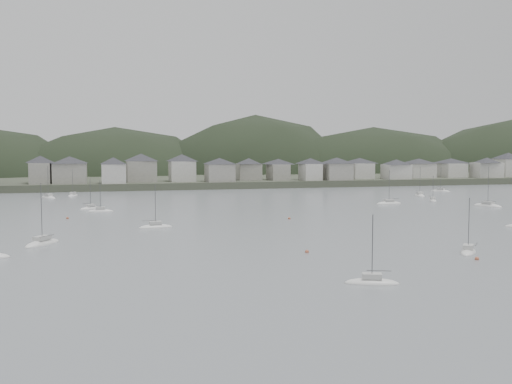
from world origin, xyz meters
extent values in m
plane|color=slate|center=(0.00, 0.00, 0.00)|extent=(900.00, 900.00, 0.00)
cube|color=#383D2D|center=(0.00, 295.00, 1.50)|extent=(900.00, 250.00, 3.00)
ellipsoid|color=black|center=(-32.30, 272.87, -9.97)|extent=(132.08, 90.41, 79.74)
ellipsoid|color=black|center=(50.65, 272.93, -12.68)|extent=(133.88, 88.37, 101.41)
ellipsoid|color=black|center=(125.95, 267.91, -10.32)|extent=(165.81, 81.78, 82.55)
cube|color=gray|center=(-65.00, 181.96, 7.29)|extent=(8.34, 12.91, 8.59)
pyramid|color=#28292D|center=(-65.00, 181.96, 13.09)|extent=(15.78, 15.78, 3.01)
cube|color=gray|center=(-53.32, 181.32, 7.18)|extent=(13.68, 13.35, 8.36)
pyramid|color=#28292D|center=(-53.32, 181.32, 12.82)|extent=(20.07, 20.07, 2.93)
cube|color=#B2AFA7|center=(-35.57, 176.02, 7.04)|extent=(9.78, 10.20, 8.08)
pyramid|color=#28292D|center=(-35.57, 176.02, 12.49)|extent=(14.83, 14.83, 2.83)
cube|color=gray|center=(-23.51, 185.65, 7.55)|extent=(12.59, 13.33, 9.09)
pyramid|color=#28292D|center=(-23.51, 185.65, 13.68)|extent=(19.24, 19.24, 3.18)
cube|color=#B2AFA7|center=(-5.75, 184.10, 7.43)|extent=(10.74, 12.17, 8.87)
pyramid|color=#28292D|center=(-5.75, 184.10, 13.42)|extent=(17.01, 17.01, 3.10)
cube|color=gray|center=(9.92, 177.53, 6.85)|extent=(11.63, 12.09, 7.69)
pyramid|color=#28292D|center=(9.92, 177.53, 12.04)|extent=(17.61, 17.61, 2.69)
cube|color=gray|center=(25.25, 186.19, 6.72)|extent=(10.37, 9.35, 7.44)
pyramid|color=#28292D|center=(25.25, 186.19, 11.74)|extent=(14.65, 14.65, 2.60)
cube|color=gray|center=(38.63, 183.79, 6.61)|extent=(8.24, 12.20, 7.22)
pyramid|color=#28292D|center=(38.63, 183.79, 11.48)|extent=(15.17, 15.17, 2.53)
cube|color=#B2AFA7|center=(52.50, 178.55, 6.73)|extent=(8.06, 10.91, 7.46)
pyramid|color=#28292D|center=(52.50, 178.55, 11.77)|extent=(14.08, 14.08, 2.61)
cube|color=gray|center=(64.81, 177.06, 6.83)|extent=(11.73, 11.78, 7.66)
pyramid|color=#28292D|center=(64.81, 177.06, 12.00)|extent=(17.46, 17.46, 2.68)
cube|color=#B2AFA7|center=(80.64, 186.91, 6.67)|extent=(10.19, 13.02, 7.33)
pyramid|color=#28292D|center=(80.64, 186.91, 11.62)|extent=(17.23, 17.23, 2.57)
cube|color=#B2AFA7|center=(95.55, 178.06, 6.44)|extent=(11.70, 9.81, 6.88)
pyramid|color=#28292D|center=(95.55, 178.06, 11.08)|extent=(15.97, 15.97, 2.41)
cube|color=#B2AFA7|center=(112.40, 186.91, 6.50)|extent=(12.83, 12.48, 7.00)
pyramid|color=#28292D|center=(112.40, 186.91, 11.22)|extent=(18.79, 18.79, 2.45)
cube|color=#B2AFA7|center=(130.73, 187.42, 6.48)|extent=(11.07, 13.50, 6.97)
pyramid|color=#28292D|center=(130.73, 187.42, 11.19)|extent=(18.25, 18.25, 2.44)
cube|color=#B2AFA7|center=(146.02, 179.72, 6.67)|extent=(13.75, 9.12, 7.34)
pyramid|color=#28292D|center=(146.02, 179.72, 11.62)|extent=(16.97, 16.97, 2.57)
cube|color=#B2AFA7|center=(162.92, 185.95, 7.53)|extent=(11.37, 11.57, 9.05)
pyramid|color=#28292D|center=(162.92, 185.95, 13.63)|extent=(17.03, 17.03, 3.17)
ellipsoid|color=white|center=(-6.14, -11.12, 0.05)|extent=(7.68, 4.79, 1.47)
cube|color=#B9B8B4|center=(-6.14, -11.12, 1.08)|extent=(2.97, 2.42, 0.70)
cylinder|color=#3F3F42|center=(-6.14, -11.12, 4.78)|extent=(0.12, 0.12, 9.16)
cylinder|color=#3F3F42|center=(-4.91, -10.65, 1.63)|extent=(3.12, 1.26, 0.10)
ellipsoid|color=white|center=(-59.14, 142.48, 0.05)|extent=(7.03, 9.24, 1.80)
cube|color=#B9B8B4|center=(-59.14, 142.48, 1.25)|extent=(3.30, 3.72, 0.70)
cylinder|color=#3F3F42|center=(-59.14, 142.48, 5.83)|extent=(0.12, 0.12, 11.27)
cylinder|color=#3F3F42|center=(-59.96, 141.08, 1.80)|extent=(2.13, 3.55, 0.10)
ellipsoid|color=white|center=(-44.03, 99.84, 0.05)|extent=(7.07, 5.81, 1.40)
cube|color=#B9B8B4|center=(-44.03, 99.84, 1.05)|extent=(2.90, 2.66, 0.70)
cylinder|color=#3F3F42|center=(-44.03, 99.84, 4.59)|extent=(0.12, 0.12, 8.78)
cylinder|color=#3F3F42|center=(-45.07, 100.55, 1.60)|extent=(2.67, 1.86, 0.10)
ellipsoid|color=white|center=(67.54, 97.75, 0.05)|extent=(4.47, 7.05, 1.35)
cube|color=#B9B8B4|center=(67.54, 97.75, 1.02)|extent=(2.24, 2.73, 0.70)
cylinder|color=#3F3F42|center=(67.54, 97.75, 4.41)|extent=(0.12, 0.12, 8.41)
cylinder|color=#3F3F42|center=(67.09, 98.87, 1.57)|extent=(1.20, 2.85, 0.10)
ellipsoid|color=white|center=(73.82, 117.51, 0.05)|extent=(4.67, 8.94, 1.71)
cube|color=#B9B8B4|center=(73.82, 117.51, 1.20)|extent=(2.53, 3.35, 0.70)
cylinder|color=#3F3F42|center=(73.82, 117.51, 5.53)|extent=(0.12, 0.12, 10.67)
cylinder|color=#3F3F42|center=(73.46, 119.00, 1.75)|extent=(1.00, 3.75, 0.10)
ellipsoid|color=white|center=(20.33, 6.59, 0.05)|extent=(6.61, 7.31, 1.50)
cube|color=#B9B8B4|center=(20.33, 6.59, 1.10)|extent=(2.94, 3.07, 0.70)
cylinder|color=#3F3F42|center=(20.33, 6.59, 4.88)|extent=(0.12, 0.12, 9.37)
cylinder|color=#3F3F42|center=(21.18, 5.55, 1.65)|extent=(2.22, 2.67, 0.10)
ellipsoid|color=white|center=(-41.22, 90.99, 0.05)|extent=(7.21, 2.71, 1.42)
cube|color=#B9B8B4|center=(-41.22, 90.99, 1.06)|extent=(2.57, 1.71, 0.70)
cylinder|color=#3F3F42|center=(-41.22, 90.99, 4.62)|extent=(0.12, 0.12, 8.85)
cylinder|color=#3F3F42|center=(-42.49, 90.90, 1.61)|extent=(3.19, 0.30, 0.10)
ellipsoid|color=white|center=(-29.19, 53.13, 0.05)|extent=(7.94, 3.46, 1.54)
cube|color=#B9B8B4|center=(-29.19, 53.13, 1.12)|extent=(2.89, 2.03, 0.70)
cylinder|color=#3F3F42|center=(-29.19, 53.13, 5.00)|extent=(0.12, 0.12, 9.61)
cylinder|color=#3F3F42|center=(-30.56, 53.31, 1.67)|extent=(3.44, 0.56, 0.10)
ellipsoid|color=white|center=(93.70, 135.91, 0.05)|extent=(6.90, 7.86, 1.59)
cube|color=#B9B8B4|center=(93.70, 135.91, 1.15)|extent=(3.09, 3.28, 0.70)
cylinder|color=#3F3F42|center=(93.70, 135.91, 5.18)|extent=(0.12, 0.12, 9.96)
cylinder|color=#3F3F42|center=(92.82, 134.78, 1.70)|extent=(2.28, 2.89, 0.10)
ellipsoid|color=white|center=(73.94, 76.79, 0.05)|extent=(6.36, 10.10, 1.93)
cube|color=#B9B8B4|center=(73.94, 76.79, 1.31)|extent=(3.20, 3.91, 0.70)
cylinder|color=#3F3F42|center=(73.94, 76.79, 6.22)|extent=(0.12, 0.12, 12.04)
cylinder|color=#3F3F42|center=(73.31, 75.18, 1.86)|extent=(1.66, 4.08, 0.10)
ellipsoid|color=white|center=(-51.05, 150.00, 0.05)|extent=(4.52, 8.21, 1.57)
cube|color=#B9B8B4|center=(-51.05, 150.00, 1.13)|extent=(2.40, 3.10, 0.70)
cylinder|color=#3F3F42|center=(-51.05, 150.00, 5.09)|extent=(0.12, 0.12, 9.79)
cylinder|color=#3F3F42|center=(-50.67, 148.64, 1.68)|extent=(1.05, 3.42, 0.10)
ellipsoid|color=white|center=(-51.95, 34.45, 0.05)|extent=(7.44, 9.17, 1.82)
cube|color=#B9B8B4|center=(-51.95, 34.45, 1.26)|extent=(3.42, 3.75, 0.70)
cylinder|color=#3F3F42|center=(-51.95, 34.45, 5.87)|extent=(0.12, 0.12, 11.35)
cylinder|color=#3F3F42|center=(-51.04, 33.09, 1.81)|extent=(2.34, 3.46, 0.10)
ellipsoid|color=white|center=(48.39, 91.91, 0.05)|extent=(8.54, 2.78, 1.70)
cube|color=#B9B8B4|center=(48.39, 91.91, 1.20)|extent=(2.99, 1.89, 0.70)
cylinder|color=#3F3F42|center=(48.39, 91.91, 5.53)|extent=(0.12, 0.12, 10.65)
cylinder|color=#3F3F42|center=(49.93, 91.90, 1.75)|extent=(3.84, 0.12, 0.10)
sphere|color=#B1593B|center=(-49.42, 75.96, 0.15)|extent=(0.70, 0.70, 0.70)
sphere|color=#B1593B|center=(17.97, 0.64, 0.15)|extent=(0.70, 0.70, 0.70)
sphere|color=#B1593B|center=(5.21, 61.33, 0.15)|extent=(0.70, 0.70, 0.70)
sphere|color=#B1593B|center=(-6.62, 13.86, 0.15)|extent=(0.70, 0.70, 0.70)
camera|label=1|loc=(-41.29, -85.07, 18.40)|focal=42.67mm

